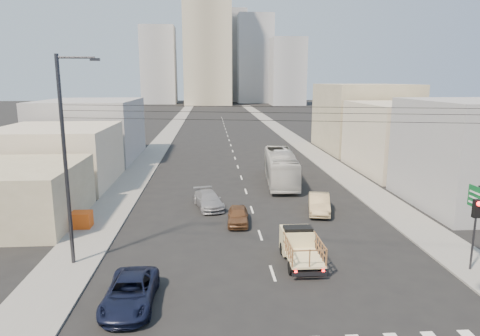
{
  "coord_description": "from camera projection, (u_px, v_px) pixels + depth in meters",
  "views": [
    {
      "loc": [
        -3.39,
        -20.08,
        10.63
      ],
      "look_at": [
        -0.97,
        14.35,
        3.5
      ],
      "focal_mm": 32.0,
      "sensor_mm": 36.0,
      "label": 1
    }
  ],
  "objects": [
    {
      "name": "bldg_left_near",
      "position": [
        16.0,
        194.0,
        32.04
      ],
      "size": [
        9.0,
        10.0,
        4.4
      ],
      "primitive_type": "cube",
      "color": "tan",
      "rests_on": "ground"
    },
    {
      "name": "lane_dashes",
      "position": [
        230.0,
        143.0,
        73.77
      ],
      "size": [
        0.15,
        104.0,
        0.01
      ],
      "color": "silver",
      "rests_on": "ground"
    },
    {
      "name": "bldg_right_near",
      "position": [
        476.0,
        154.0,
        36.07
      ],
      "size": [
        10.0,
        12.0,
        9.0
      ],
      "primitive_type": "cube",
      "color": "gray",
      "rests_on": "ground"
    },
    {
      "name": "bldg_right_far",
      "position": [
        363.0,
        117.0,
        65.35
      ],
      "size": [
        12.0,
        16.0,
        10.0
      ],
      "primitive_type": "cube",
      "color": "tan",
      "rests_on": "ground"
    },
    {
      "name": "overhead_wires",
      "position": [
        277.0,
        113.0,
        21.65
      ],
      "size": [
        23.01,
        5.02,
        0.72
      ],
      "color": "black",
      "rests_on": "ground"
    },
    {
      "name": "crate_stack",
      "position": [
        79.0,
        220.0,
        30.98
      ],
      "size": [
        1.8,
        1.2,
        1.14
      ],
      "color": "#D64F14",
      "rests_on": "sidewalk_left"
    },
    {
      "name": "high_rise_tower",
      "position": [
        207.0,
        33.0,
        181.73
      ],
      "size": [
        20.0,
        20.0,
        60.0
      ],
      "primitive_type": "cube",
      "color": "tan",
      "rests_on": "ground"
    },
    {
      "name": "midrise_back",
      "position": [
        228.0,
        57.0,
        213.34
      ],
      "size": [
        18.0,
        18.0,
        44.0
      ],
      "primitive_type": "cube",
      "color": "gray",
      "rests_on": "ground"
    },
    {
      "name": "bldg_right_mid",
      "position": [
        406.0,
        138.0,
        49.88
      ],
      "size": [
        11.0,
        14.0,
        8.0
      ],
      "primitive_type": "cube",
      "color": "#C2B79C",
      "rests_on": "ground"
    },
    {
      "name": "sidewalk_right",
      "position": [
        281.0,
        130.0,
        91.18
      ],
      "size": [
        3.5,
        180.0,
        0.12
      ],
      "primitive_type": "cube",
      "color": "gray",
      "rests_on": "ground"
    },
    {
      "name": "ground",
      "position": [
        278.0,
        290.0,
        22.0
      ],
      "size": [
        420.0,
        420.0,
        0.0
      ],
      "primitive_type": "plane",
      "color": "black",
      "rests_on": "ground"
    },
    {
      "name": "midrise_nw",
      "position": [
        159.0,
        65.0,
        192.62
      ],
      "size": [
        15.0,
        15.0,
        34.0
      ],
      "primitive_type": "cube",
      "color": "#989BA1",
      "rests_on": "ground"
    },
    {
      "name": "bldg_left_far",
      "position": [
        91.0,
        130.0,
        57.95
      ],
      "size": [
        12.0,
        16.0,
        8.0
      ],
      "primitive_type": "cube",
      "color": "gray",
      "rests_on": "ground"
    },
    {
      "name": "green_sign",
      "position": [
        476.0,
        208.0,
        23.47
      ],
      "size": [
        0.18,
        1.6,
        5.0
      ],
      "color": "#2D2D33",
      "rests_on": "ground"
    },
    {
      "name": "bldg_left_mid",
      "position": [
        57.0,
        156.0,
        43.53
      ],
      "size": [
        11.0,
        12.0,
        6.0
      ],
      "primitive_type": "cube",
      "color": "#C2B79C",
      "rests_on": "ground"
    },
    {
      "name": "navy_pickup",
      "position": [
        130.0,
        293.0,
        20.36
      ],
      "size": [
        2.31,
        4.99,
        1.38
      ],
      "primitive_type": "imported",
      "rotation": [
        0.0,
        0.0,
        -0.0
      ],
      "color": "black",
      "rests_on": "ground"
    },
    {
      "name": "midrise_east",
      "position": [
        288.0,
        72.0,
        182.42
      ],
      "size": [
        14.0,
        14.0,
        28.0
      ],
      "primitive_type": "cube",
      "color": "#989BA1",
      "rests_on": "ground"
    },
    {
      "name": "sedan_brown",
      "position": [
        238.0,
        215.0,
        32.06
      ],
      "size": [
        1.78,
        3.91,
        1.3
      ],
      "primitive_type": "imported",
      "rotation": [
        0.0,
        0.0,
        -0.07
      ],
      "color": "brown",
      "rests_on": "ground"
    },
    {
      "name": "streetlamp_left",
      "position": [
        67.0,
        157.0,
        23.82
      ],
      "size": [
        2.36,
        0.25,
        12.0
      ],
      "color": "#2D2D33",
      "rests_on": "ground"
    },
    {
      "name": "sedan_grey",
      "position": [
        208.0,
        200.0,
        36.07
      ],
      "size": [
        2.95,
        5.06,
        1.38
      ],
      "primitive_type": "imported",
      "rotation": [
        0.0,
        0.0,
        0.23
      ],
      "color": "gray",
      "rests_on": "ground"
    },
    {
      "name": "flatbed_pickup",
      "position": [
        300.0,
        245.0,
        25.21
      ],
      "size": [
        1.95,
        4.41,
        1.9
      ],
      "color": "beige",
      "rests_on": "ground"
    },
    {
      "name": "sedan_tan",
      "position": [
        319.0,
        204.0,
        34.75
      ],
      "size": [
        2.53,
        4.86,
        1.53
      ],
      "primitive_type": "imported",
      "rotation": [
        0.0,
        0.0,
        -0.21
      ],
      "color": "tan",
      "rests_on": "ground"
    },
    {
      "name": "city_bus",
      "position": [
        281.0,
        167.0,
        44.78
      ],
      "size": [
        3.7,
        12.1,
        3.32
      ],
      "primitive_type": "imported",
      "rotation": [
        0.0,
        0.0,
        -0.08
      ],
      "color": "beige",
      "rests_on": "ground"
    },
    {
      "name": "midrise_ne",
      "position": [
        255.0,
        59.0,
        199.92
      ],
      "size": [
        16.0,
        16.0,
        40.0
      ],
      "primitive_type": "cube",
      "color": "#989BA1",
      "rests_on": "ground"
    },
    {
      "name": "sidewalk_left",
      "position": [
        170.0,
        131.0,
        89.56
      ],
      "size": [
        3.5,
        180.0,
        0.12
      ],
      "primitive_type": "cube",
      "color": "gray",
      "rests_on": "ground"
    }
  ]
}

